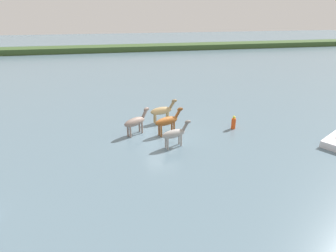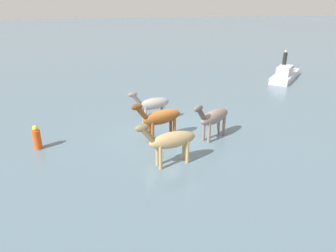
# 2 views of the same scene
# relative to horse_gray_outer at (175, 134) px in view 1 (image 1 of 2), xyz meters

# --- Properties ---
(ground_plane) EXTENTS (203.35, 203.35, 0.00)m
(ground_plane) POSITION_rel_horse_gray_outer_xyz_m (-0.55, 2.23, -1.03)
(ground_plane) COLOR slate
(distant_shoreline) EXTENTS (183.02, 6.00, 2.40)m
(distant_shoreline) POSITION_rel_horse_gray_outer_xyz_m (-0.55, 51.74, -1.03)
(distant_shoreline) COLOR #385229
(distant_shoreline) RESTS_ON ground_plane
(horse_gray_outer) EXTENTS (2.39, 1.08, 1.86)m
(horse_gray_outer) POSITION_rel_horse_gray_outer_xyz_m (0.00, 0.00, 0.00)
(horse_gray_outer) COLOR #9E9993
(horse_gray_outer) RESTS_ON ground_plane
(horse_dun_straggler) EXTENTS (2.33, 1.76, 1.99)m
(horse_dun_straggler) POSITION_rel_horse_gray_outer_xyz_m (-2.54, 2.72, 0.07)
(horse_dun_straggler) COLOR gray
(horse_dun_straggler) RESTS_ON ground_plane
(horse_rear_stallion) EXTENTS (2.57, 1.02, 1.99)m
(horse_rear_stallion) POSITION_rel_horse_gray_outer_xyz_m (-0.01, 4.79, 0.07)
(horse_rear_stallion) COLOR tan
(horse_rear_stallion) RESTS_ON ground_plane
(horse_pinto_flank) EXTENTS (2.56, 1.32, 2.02)m
(horse_pinto_flank) POSITION_rel_horse_gray_outer_xyz_m (-0.04, 2.29, 0.09)
(horse_pinto_flank) COLOR brown
(horse_pinto_flank) RESTS_ON ground_plane
(buoy_channel_marker) EXTENTS (0.36, 0.36, 1.14)m
(buoy_channel_marker) POSITION_rel_horse_gray_outer_xyz_m (5.58, 2.21, -0.51)
(buoy_channel_marker) COLOR #E54C19
(buoy_channel_marker) RESTS_ON ground_plane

